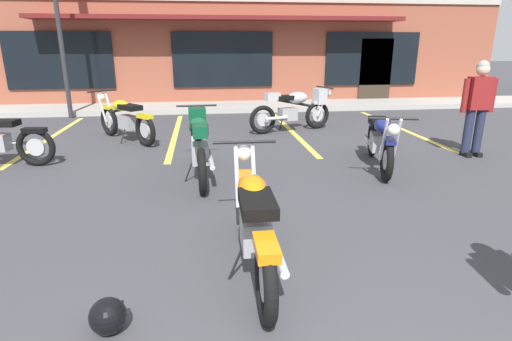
{
  "coord_description": "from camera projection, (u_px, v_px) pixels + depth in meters",
  "views": [
    {
      "loc": [
        -0.69,
        -0.92,
        1.95
      ],
      "look_at": [
        -0.11,
        3.53,
        0.55
      ],
      "focal_mm": 28.74,
      "sensor_mm": 36.0,
      "label": 1
    }
  ],
  "objects": [
    {
      "name": "motorcycle_silver_naked",
      "position": [
        380.0,
        140.0,
        6.58
      ],
      "size": [
        0.86,
        2.07,
        0.98
      ],
      "color": "black",
      "rests_on": "ground_plane"
    },
    {
      "name": "person_by_back_row",
      "position": [
        478.0,
        103.0,
        7.14
      ],
      "size": [
        0.6,
        0.28,
        1.68
      ],
      "color": "black",
      "rests_on": "ground_plane"
    },
    {
      "name": "motorcycle_blue_standard",
      "position": [
        199.0,
        142.0,
        6.16
      ],
      "size": [
        0.66,
        2.11,
        0.98
      ],
      "color": "black",
      "rests_on": "ground_plane"
    },
    {
      "name": "helmet_on_pavement",
      "position": [
        108.0,
        316.0,
        2.85
      ],
      "size": [
        0.26,
        0.26,
        0.26
      ],
      "color": "black",
      "rests_on": "ground_plane"
    },
    {
      "name": "brick_storefront_building",
      "position": [
        219.0,
        49.0,
        15.87
      ],
      "size": [
        18.57,
        7.09,
        3.47
      ],
      "color": "brown",
      "rests_on": "ground_plane"
    },
    {
      "name": "sidewalk_kerb",
      "position": [
        225.0,
        107.0,
        12.71
      ],
      "size": [
        22.0,
        1.8,
        0.14
      ],
      "primitive_type": "cube",
      "color": "#A8A59E",
      "rests_on": "ground_plane"
    },
    {
      "name": "ground_plane",
      "position": [
        262.0,
        205.0,
        5.15
      ],
      "size": [
        80.0,
        80.0,
        0.0
      ],
      "primitive_type": "plane",
      "color": "#3D3D42"
    },
    {
      "name": "motorcycle_foreground_classic",
      "position": [
        254.0,
        220.0,
        3.59
      ],
      "size": [
        0.66,
        2.11,
        0.98
      ],
      "color": "black",
      "rests_on": "ground_plane"
    },
    {
      "name": "painted_stall_lines",
      "position": [
        234.0,
        133.0,
        9.32
      ],
      "size": [
        8.08,
        4.8,
        0.01
      ],
      "color": "#DBCC4C",
      "rests_on": "ground_plane"
    },
    {
      "name": "motorcycle_red_sportbike",
      "position": [
        295.0,
        108.0,
        9.38
      ],
      "size": [
        2.04,
        0.98,
        0.98
      ],
      "color": "black",
      "rests_on": "ground_plane"
    },
    {
      "name": "motorcycle_green_cafe_racer",
      "position": [
        125.0,
        119.0,
        8.44
      ],
      "size": [
        1.53,
        1.76,
        0.98
      ],
      "color": "black",
      "rests_on": "ground_plane"
    }
  ]
}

